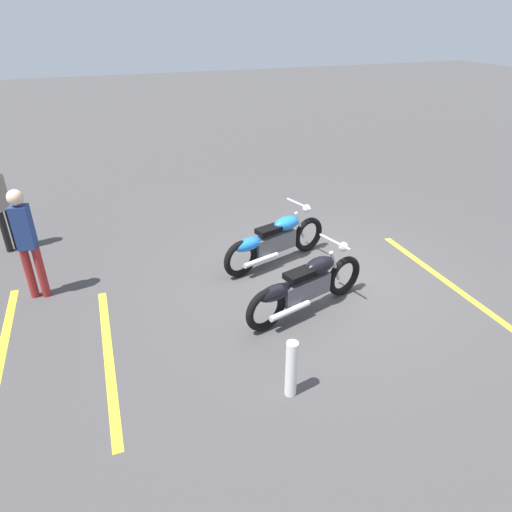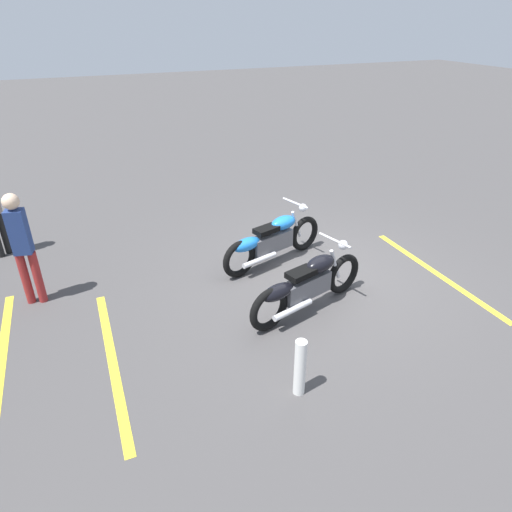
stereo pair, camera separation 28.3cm
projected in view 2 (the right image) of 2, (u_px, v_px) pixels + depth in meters
The scene contains 8 objects.
ground_plane at pixel (323, 276), 7.83m from camera, with size 60.00×60.00×0.00m, color #474444.
motorcycle_bright_foreground at pixel (272, 240), 8.01m from camera, with size 2.16×0.86×1.04m.
motorcycle_dark_foreground at pixel (306, 285), 6.71m from camera, with size 2.17×0.84×1.04m.
bystander_secondary at pixel (22, 245), 6.67m from camera, with size 0.30×0.25×1.80m.
bollard_post at pixel (300, 368), 5.26m from camera, with size 0.14×0.14×0.77m, color white.
parking_stripe_near at pixel (436, 273), 7.91m from camera, with size 3.20×0.12×0.01m, color yellow.
parking_stripe_mid at pixel (112, 360), 5.94m from camera, with size 3.20×0.12×0.01m, color yellow.
parking_stripe_far at pixel (2, 359), 5.96m from camera, with size 3.20×0.12×0.01m, color yellow.
Camera 2 is at (3.67, 5.75, 4.04)m, focal length 31.81 mm.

